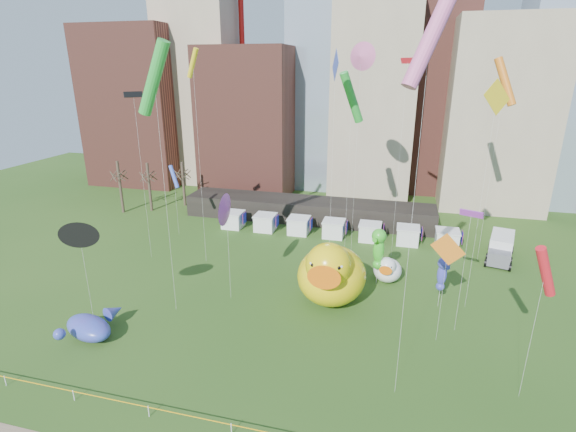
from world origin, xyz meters
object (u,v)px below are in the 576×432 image
(small_duck, at_px, (387,269))
(seahorse_green, at_px, (379,246))
(seahorse_purple, at_px, (442,271))
(whale_inflatable, at_px, (90,326))
(big_duck, at_px, (331,273))
(box_truck, at_px, (501,247))

(small_duck, distance_m, seahorse_green, 3.59)
(seahorse_purple, bearing_deg, whale_inflatable, -175.96)
(small_duck, bearing_deg, seahorse_green, -125.65)
(big_duck, bearing_deg, seahorse_green, 48.51)
(whale_inflatable, bearing_deg, small_duck, 53.23)
(seahorse_purple, relative_size, whale_inflatable, 0.84)
(seahorse_purple, relative_size, box_truck, 0.73)
(big_duck, xyz_separation_m, whale_inflatable, (-19.47, -11.01, -2.31))
(seahorse_green, relative_size, whale_inflatable, 1.04)
(whale_inflatable, height_order, box_truck, box_truck)
(whale_inflatable, relative_size, box_truck, 0.87)
(small_duck, height_order, box_truck, small_duck)
(big_duck, height_order, small_duck, big_duck)
(whale_inflatable, bearing_deg, box_truck, 53.85)
(seahorse_green, height_order, seahorse_purple, seahorse_green)
(big_duck, bearing_deg, small_duck, 48.61)
(box_truck, bearing_deg, whale_inflatable, -131.01)
(small_duck, relative_size, whale_inflatable, 0.68)
(seahorse_green, bearing_deg, box_truck, 57.02)
(small_duck, height_order, seahorse_purple, seahorse_purple)
(small_duck, height_order, whale_inflatable, small_duck)
(small_duck, height_order, seahorse_green, seahorse_green)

